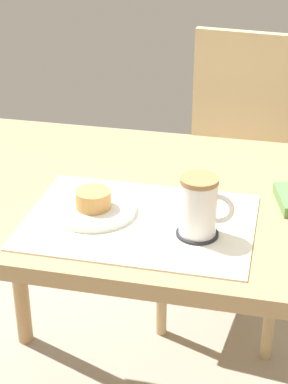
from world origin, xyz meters
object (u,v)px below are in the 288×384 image
object	(u,v)px
pastry	(93,199)
coffee_mug	(200,206)
wooden_chair	(239,173)
pastry_plate	(94,210)
dining_table	(166,229)

from	to	relation	value
pastry	coffee_mug	xyz separation A→B (m)	(0.23, -0.04, 0.03)
wooden_chair	coffee_mug	size ratio (longest dim) A/B	7.90
pastry_plate	wooden_chair	bearing A→B (deg)	72.68
pastry_plate	coffee_mug	world-z (taller)	coffee_mug
dining_table	pastry_plate	distance (m)	0.21
pastry	coffee_mug	world-z (taller)	coffee_mug
wooden_chair	coffee_mug	xyz separation A→B (m)	(-0.02, -0.83, 0.32)
dining_table	pastry_plate	bearing A→B (deg)	-135.81
coffee_mug	wooden_chair	bearing A→B (deg)	88.67
pastry	dining_table	bearing A→B (deg)	44.19
pastry_plate	pastry	world-z (taller)	pastry
wooden_chair	pastry	distance (m)	0.88
pastry_plate	pastry	xyz separation A→B (m)	(0.00, 0.00, 0.03)
dining_table	wooden_chair	size ratio (longest dim) A/B	1.22
wooden_chair	coffee_mug	bearing A→B (deg)	95.66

